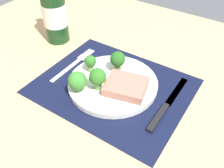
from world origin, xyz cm
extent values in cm
cube|color=tan|center=(0.00, 0.00, -1.50)|extent=(140.00, 110.00, 3.00)
cube|color=black|center=(0.00, 0.00, 0.15)|extent=(41.07, 33.08, 0.30)
cylinder|color=silver|center=(0.00, 0.00, 1.10)|extent=(24.71, 24.71, 1.60)
cube|color=#9E6B5B|center=(4.68, -0.86, 3.05)|extent=(12.42, 11.42, 2.30)
cylinder|color=#6B994C|center=(-7.95, 0.56, 2.82)|extent=(1.97, 1.97, 1.83)
sphere|color=#2D6B23|center=(-7.95, 0.56, 5.17)|extent=(3.39, 3.39, 3.39)
cylinder|color=#6B994C|center=(-1.69, -4.55, 2.97)|extent=(1.84, 1.84, 2.14)
sphere|color=#2D6B23|center=(-1.69, -4.55, 5.93)|extent=(4.45, 4.45, 4.45)
cylinder|color=#5B8942|center=(-1.62, 4.93, 2.93)|extent=(1.99, 1.99, 2.05)
sphere|color=#235B1E|center=(-1.62, 4.93, 5.80)|extent=(4.34, 4.34, 4.34)
cylinder|color=#6B994C|center=(-5.56, -8.06, 2.51)|extent=(1.36, 1.36, 1.23)
sphere|color=#387A2D|center=(-5.56, -8.06, 5.22)|extent=(4.93, 4.93, 4.93)
cube|color=silver|center=(-15.26, -2.00, 0.55)|extent=(1.00, 13.00, 0.50)
cube|color=silver|center=(-15.26, 5.80, 0.55)|extent=(2.40, 2.60, 0.40)
cube|color=silver|center=(-16.16, 8.90, 0.55)|extent=(0.30, 3.60, 0.35)
cube|color=silver|center=(-15.56, 8.90, 0.55)|extent=(0.30, 3.60, 0.35)
cube|color=silver|center=(-14.96, 8.90, 0.55)|extent=(0.30, 3.60, 0.35)
cube|color=silver|center=(-14.36, 8.90, 0.55)|extent=(0.30, 3.60, 0.35)
cube|color=black|center=(15.73, -3.90, 0.70)|extent=(1.40, 10.00, 0.80)
cube|color=silver|center=(15.73, 7.60, 0.45)|extent=(1.80, 13.00, 0.30)
cylinder|color=#143819|center=(-29.71, 10.32, 10.59)|extent=(7.85, 7.85, 21.18)
cylinder|color=silver|center=(-29.71, 10.32, 9.53)|extent=(8.01, 8.01, 7.41)
camera|label=1|loc=(28.30, -43.41, 46.56)|focal=39.97mm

